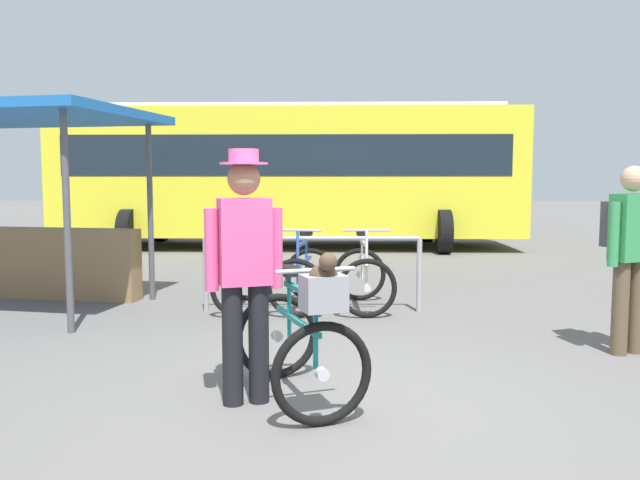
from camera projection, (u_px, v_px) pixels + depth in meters
ground_plane at (332, 408)px, 4.30m from camera, size 80.00×80.00×0.00m
bike_rack_rail at (312, 257)px, 7.36m from camera, size 2.51×0.13×0.88m
racked_bike_orange at (244, 278)px, 7.56m from camera, size 0.71×1.12×0.97m
racked_bike_blue at (304, 278)px, 7.56m from camera, size 0.79×1.18×0.98m
racked_bike_white at (363, 278)px, 7.56m from camera, size 0.71×1.13×0.97m
featured_bicycle at (303, 335)px, 4.31m from camera, size 1.01×1.26×1.09m
person_with_featured_bike at (245, 266)px, 4.32m from camera, size 0.51×0.32×1.72m
pedestrian_with_backpack at (629, 247)px, 5.58m from camera, size 0.50×0.42×1.64m
bus_distant at (289, 169)px, 14.32m from camera, size 10.01×3.43×3.08m
market_stall at (28, 190)px, 7.74m from camera, size 3.44×2.78×2.30m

